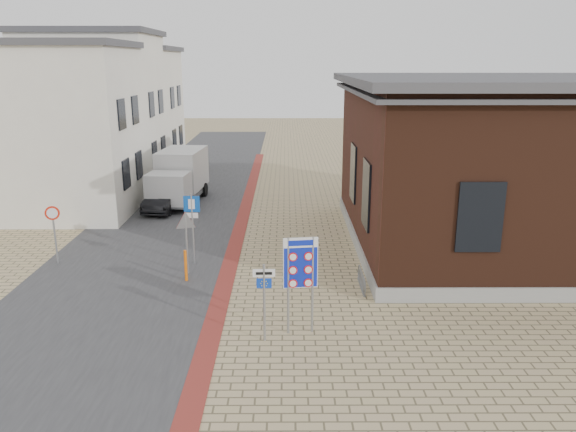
# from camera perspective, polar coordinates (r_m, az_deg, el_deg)

# --- Properties ---
(ground) EXTENTS (120.00, 120.00, 0.00)m
(ground) POSITION_cam_1_polar(r_m,az_deg,el_deg) (17.05, -0.56, -10.15)
(ground) COLOR tan
(ground) RESTS_ON ground
(road_strip) EXTENTS (7.00, 60.00, 0.02)m
(road_strip) POSITION_cam_1_polar(r_m,az_deg,el_deg) (31.75, -10.39, 1.82)
(road_strip) COLOR #38383A
(road_strip) RESTS_ON ground
(curb_strip) EXTENTS (0.60, 40.00, 0.02)m
(curb_strip) POSITION_cam_1_polar(r_m,az_deg,el_deg) (26.50, -4.77, -0.69)
(curb_strip) COLOR maroon
(curb_strip) RESTS_ON ground
(brick_building) EXTENTS (13.00, 13.00, 6.80)m
(brick_building) POSITION_cam_1_polar(r_m,az_deg,el_deg) (24.38, 21.26, 5.26)
(brick_building) COLOR gray
(brick_building) RESTS_ON ground
(townhouse_near) EXTENTS (7.40, 6.40, 8.30)m
(townhouse_near) POSITION_cam_1_polar(r_m,az_deg,el_deg) (29.71, -22.39, 8.14)
(townhouse_near) COLOR silver
(townhouse_near) RESTS_ON ground
(townhouse_mid) EXTENTS (7.40, 6.40, 9.10)m
(townhouse_mid) POSITION_cam_1_polar(r_m,az_deg,el_deg) (35.28, -18.86, 10.12)
(townhouse_mid) COLOR silver
(townhouse_mid) RESTS_ON ground
(townhouse_far) EXTENTS (7.40, 6.40, 8.30)m
(townhouse_far) POSITION_cam_1_polar(r_m,az_deg,el_deg) (41.03, -16.19, 10.42)
(townhouse_far) COLOR silver
(townhouse_far) RESTS_ON ground
(bike_rack) EXTENTS (0.08, 1.80, 0.60)m
(bike_rack) POSITION_cam_1_polar(r_m,az_deg,el_deg) (19.13, 7.49, -6.48)
(bike_rack) COLOR slate
(bike_rack) RESTS_ON ground
(sedan) EXTENTS (1.77, 3.92, 1.25)m
(sedan) POSITION_cam_1_polar(r_m,az_deg,el_deg) (29.30, -12.36, 1.81)
(sedan) COLOR black
(sedan) RESTS_ON ground
(box_truck) EXTENTS (2.60, 5.41, 2.74)m
(box_truck) POSITION_cam_1_polar(r_m,az_deg,el_deg) (30.63, -11.01, 3.99)
(box_truck) COLOR slate
(box_truck) RESTS_ON ground
(border_sign) EXTENTS (0.95, 0.17, 2.80)m
(border_sign) POSITION_cam_1_polar(r_m,az_deg,el_deg) (15.33, 1.28, -5.01)
(border_sign) COLOR gray
(border_sign) RESTS_ON ground
(essen_sign) EXTENTS (0.60, 0.07, 2.21)m
(essen_sign) POSITION_cam_1_polar(r_m,az_deg,el_deg) (15.10, -2.44, -7.67)
(essen_sign) COLOR gray
(essen_sign) RESTS_ON ground
(parking_sign) EXTENTS (0.60, 0.08, 2.71)m
(parking_sign) POSITION_cam_1_polar(r_m,az_deg,el_deg) (20.91, -9.71, -0.02)
(parking_sign) COLOR gray
(parking_sign) RESTS_ON ground
(yield_sign) EXTENTS (0.79, 0.28, 2.26)m
(yield_sign) POSITION_cam_1_polar(r_m,az_deg,el_deg) (20.01, -10.33, -1.20)
(yield_sign) COLOR gray
(yield_sign) RESTS_ON ground
(speed_sign) EXTENTS (0.51, 0.18, 2.24)m
(speed_sign) POSITION_cam_1_polar(r_m,az_deg,el_deg) (22.50, -22.70, -0.91)
(speed_sign) COLOR gray
(speed_sign) RESTS_ON ground
(bollard) EXTENTS (0.13, 0.13, 1.12)m
(bollard) POSITION_cam_1_polar(r_m,az_deg,el_deg) (19.71, -10.35, -5.00)
(bollard) COLOR orange
(bollard) RESTS_ON ground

